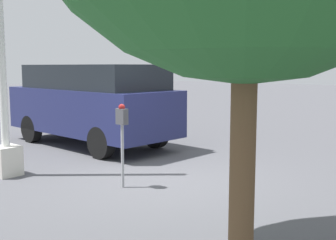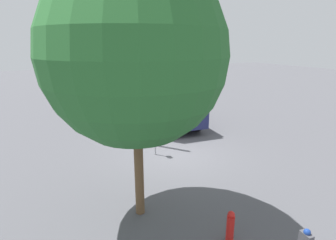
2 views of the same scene
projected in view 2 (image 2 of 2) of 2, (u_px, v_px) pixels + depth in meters
name	position (u px, v px, depth m)	size (l,w,h in m)	color
ground_plane	(172.00, 153.00, 10.14)	(80.00, 80.00, 0.00)	#4C4C51
parking_meter_near	(155.00, 129.00, 9.77)	(0.21, 0.12, 1.40)	#9E9EA3
lamp_post	(117.00, 94.00, 11.09)	(0.44, 0.44, 6.64)	beige
parked_van	(170.00, 104.00, 13.54)	(4.90, 2.18, 2.05)	navy
street_tree	(135.00, 56.00, 5.53)	(3.96, 3.96, 5.81)	brown
fire_hydrant	(230.00, 227.00, 5.52)	(0.17, 0.17, 0.74)	red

